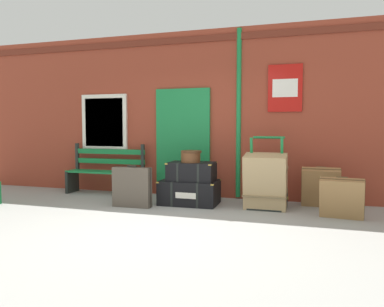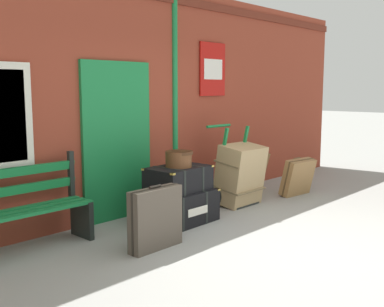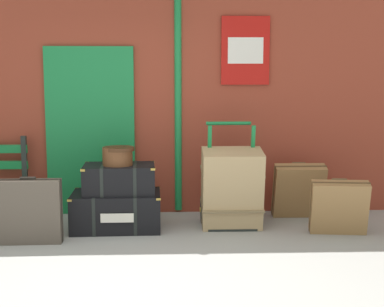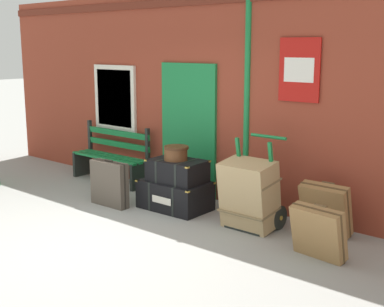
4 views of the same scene
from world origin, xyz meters
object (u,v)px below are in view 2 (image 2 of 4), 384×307
platform_bench (17,212)px  suitcase_oxblood (251,172)px  porters_trolley (231,186)px  suitcase_umber (156,219)px  steamer_trunk_base (177,207)px  steamer_trunk_middle (178,179)px  suitcase_cream (298,177)px  large_brown_trunk (240,174)px  round_hatbox (179,158)px

platform_bench → suitcase_oxblood: 4.13m
porters_trolley → suitcase_umber: (-2.18, -0.67, 0.07)m
steamer_trunk_base → steamer_trunk_middle: steamer_trunk_middle is taller
steamer_trunk_middle → porters_trolley: (1.28, 0.14, -0.31)m
porters_trolley → suitcase_cream: (1.15, -0.49, 0.04)m
suitcase_umber → porters_trolley: bearing=17.2°
steamer_trunk_middle → porters_trolley: 1.33m
suitcase_cream → steamer_trunk_middle: bearing=172.0°
steamer_trunk_middle → suitcase_cream: steamer_trunk_middle is taller
suitcase_oxblood → steamer_trunk_middle: bearing=-169.6°
suitcase_oxblood → steamer_trunk_base: bearing=-169.5°
steamer_trunk_middle → large_brown_trunk: large_brown_trunk is taller
porters_trolley → suitcase_oxblood: (0.87, 0.25, 0.07)m
steamer_trunk_base → round_hatbox: round_hatbox is taller
suitcase_oxblood → suitcase_cream: bearing=-69.2°
platform_bench → large_brown_trunk: bearing=-8.6°
steamer_trunk_base → round_hatbox: (0.03, -0.01, 0.65)m
steamer_trunk_base → round_hatbox: bearing=-15.9°
steamer_trunk_base → large_brown_trunk: size_ratio=1.10×
platform_bench → suitcase_umber: bearing=-42.5°
steamer_trunk_base → large_brown_trunk: 1.35m
round_hatbox → suitcase_cream: round_hatbox is taller
porters_trolley → large_brown_trunk: bearing=-90.0°
platform_bench → steamer_trunk_middle: 2.03m
steamer_trunk_middle → round_hatbox: 0.28m
suitcase_umber → suitcase_oxblood: suitcase_umber is taller
suitcase_cream → porters_trolley: bearing=157.2°
suitcase_cream → suitcase_umber: (-3.33, -0.19, 0.03)m
round_hatbox → suitcase_umber: round_hatbox is taller
platform_bench → large_brown_trunk: 3.30m
platform_bench → suitcase_umber: platform_bench is taller
platform_bench → steamer_trunk_base: size_ratio=1.55×
platform_bench → steamer_trunk_base: bearing=-13.6°
platform_bench → suitcase_cream: platform_bench is taller
platform_bench → suitcase_oxblood: (4.13, -0.07, -0.10)m
steamer_trunk_base → suitcase_cream: suitcase_cream is taller
steamer_trunk_base → suitcase_cream: (2.48, -0.33, 0.10)m
steamer_trunk_base → round_hatbox: 0.65m
large_brown_trunk → round_hatbox: bearing=179.3°
porters_trolley → suitcase_umber: size_ratio=1.67×
large_brown_trunk → suitcase_umber: bearing=-167.1°
steamer_trunk_middle → large_brown_trunk: 1.29m
steamer_trunk_base → porters_trolley: porters_trolley is taller
round_hatbox → porters_trolley: size_ratio=0.30×
large_brown_trunk → suitcase_umber: size_ratio=1.30×
platform_bench → round_hatbox: platform_bench is taller
large_brown_trunk → suitcase_oxblood: large_brown_trunk is taller
round_hatbox → large_brown_trunk: round_hatbox is taller
porters_trolley → suitcase_cream: bearing=-22.8°
suitcase_umber → suitcase_cream: bearing=3.2°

